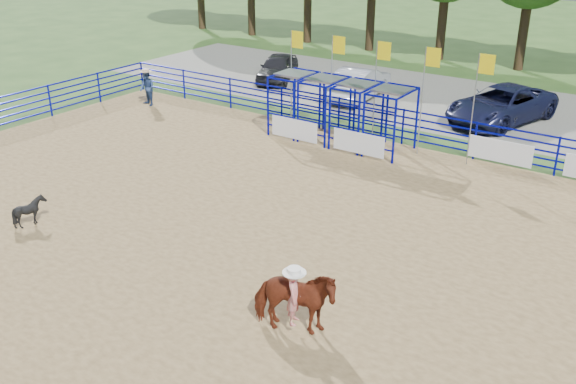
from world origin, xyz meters
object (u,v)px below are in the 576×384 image
object	(u,v)px
car_a	(278,68)
horse_and_rider	(294,299)
calf	(30,211)
car_c	(501,105)
car_b	(359,83)
spectator_cowboy	(147,88)

from	to	relation	value
car_a	horse_and_rider	bearing A→B (deg)	-75.07
calf	car_c	distance (m)	20.16
horse_and_rider	car_b	world-z (taller)	horse_and_rider
car_b	car_c	world-z (taller)	car_c
spectator_cowboy	car_c	bearing A→B (deg)	25.53
spectator_cowboy	car_a	world-z (taller)	spectator_cowboy
car_a	car_b	xyz separation A→B (m)	(5.48, -0.65, 0.07)
car_b	horse_and_rider	bearing A→B (deg)	109.09
horse_and_rider	calf	world-z (taller)	horse_and_rider
calf	car_c	xyz separation A→B (m)	(8.45, 18.30, 0.32)
horse_and_rider	spectator_cowboy	size ratio (longest dim) A/B	1.33
car_a	car_b	distance (m)	5.51
car_a	spectator_cowboy	bearing A→B (deg)	-128.51
horse_and_rider	car_c	world-z (taller)	horse_and_rider
spectator_cowboy	car_a	bearing A→B (deg)	72.90
car_a	car_c	distance (m)	12.61
spectator_cowboy	car_a	size ratio (longest dim) A/B	0.42
car_c	spectator_cowboy	bearing A→B (deg)	-138.19
car_b	spectator_cowboy	bearing A→B (deg)	36.16
calf	spectator_cowboy	distance (m)	12.92
calf	car_a	distance (m)	19.23
spectator_cowboy	car_c	xyz separation A→B (m)	(14.95, 7.14, -0.10)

